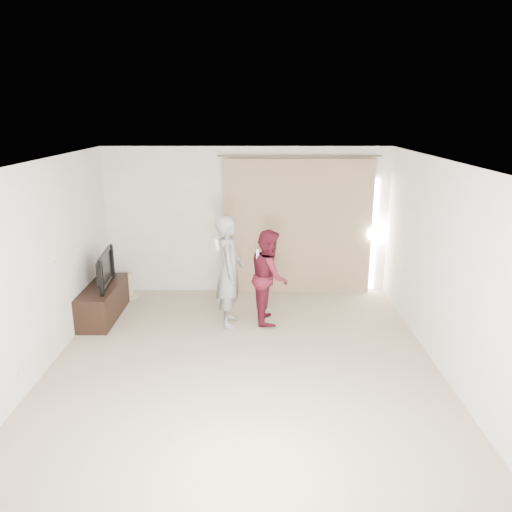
# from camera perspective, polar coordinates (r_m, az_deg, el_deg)

# --- Properties ---
(floor) EXTENTS (5.50, 5.50, 0.00)m
(floor) POSITION_cam_1_polar(r_m,az_deg,el_deg) (6.70, -1.45, -11.99)
(floor) COLOR tan
(floor) RESTS_ON ground
(wall_back) EXTENTS (5.00, 0.04, 2.60)m
(wall_back) POSITION_cam_1_polar(r_m,az_deg,el_deg) (8.86, -1.04, 4.02)
(wall_back) COLOR white
(wall_back) RESTS_ON ground
(wall_left) EXTENTS (0.04, 5.50, 2.60)m
(wall_left) POSITION_cam_1_polar(r_m,az_deg,el_deg) (6.75, -23.28, -1.20)
(wall_left) COLOR white
(wall_left) RESTS_ON ground
(ceiling) EXTENTS (5.00, 5.50, 0.01)m
(ceiling) POSITION_cam_1_polar(r_m,az_deg,el_deg) (5.94, -1.63, 10.74)
(ceiling) COLOR white
(ceiling) RESTS_ON wall_back
(curtain) EXTENTS (2.80, 0.11, 2.46)m
(curtain) POSITION_cam_1_polar(r_m,az_deg,el_deg) (8.84, 4.89, 3.30)
(curtain) COLOR tan
(curtain) RESTS_ON ground
(tv_console) EXTENTS (0.47, 1.37, 0.53)m
(tv_console) POSITION_cam_1_polar(r_m,az_deg,el_deg) (8.30, -17.07, -5.01)
(tv_console) COLOR black
(tv_console) RESTS_ON ground
(tv) EXTENTS (0.22, 0.98, 0.56)m
(tv) POSITION_cam_1_polar(r_m,az_deg,el_deg) (8.13, -17.38, -1.44)
(tv) COLOR black
(tv) RESTS_ON tv_console
(scratching_post) EXTENTS (0.34, 0.34, 0.45)m
(scratching_post) POSITION_cam_1_polar(r_m,az_deg,el_deg) (9.07, -14.47, -3.55)
(scratching_post) COLOR tan
(scratching_post) RESTS_ON ground
(person_man) EXTENTS (0.42, 0.63, 1.71)m
(person_man) POSITION_cam_1_polar(r_m,az_deg,el_deg) (7.51, -3.03, -1.76)
(person_man) COLOR gray
(person_man) RESTS_ON ground
(person_woman) EXTENTS (0.59, 0.74, 1.46)m
(person_woman) POSITION_cam_1_polar(r_m,az_deg,el_deg) (7.67, 1.52, -2.33)
(person_woman) COLOR #571320
(person_woman) RESTS_ON ground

